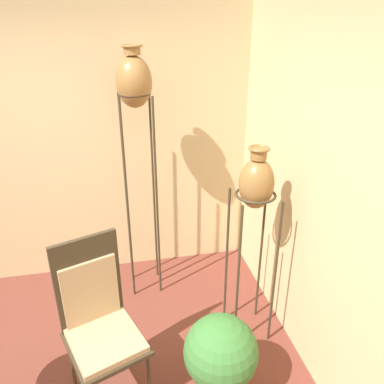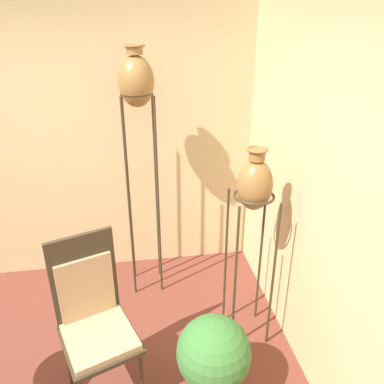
{
  "view_description": "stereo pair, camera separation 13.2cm",
  "coord_description": "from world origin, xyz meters",
  "px_view_note": "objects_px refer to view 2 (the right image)",
  "views": [
    {
      "loc": [
        0.57,
        -1.63,
        2.39
      ],
      "look_at": [
        1.12,
        1.05,
        1.15
      ],
      "focal_mm": 35.0,
      "sensor_mm": 36.0,
      "label": 1
    },
    {
      "loc": [
        0.7,
        -1.65,
        2.39
      ],
      "look_at": [
        1.12,
        1.05,
        1.15
      ],
      "focal_mm": 35.0,
      "sensor_mm": 36.0,
      "label": 2
    }
  ],
  "objects_px": {
    "potted_plant": "(213,358)",
    "vase_stand_medium": "(254,191)",
    "chair": "(93,314)",
    "vase_stand_tall": "(137,91)"
  },
  "relations": [
    {
      "from": "potted_plant",
      "to": "vase_stand_medium",
      "type": "bearing_deg",
      "value": 55.8
    },
    {
      "from": "chair",
      "to": "potted_plant",
      "type": "xyz_separation_m",
      "value": [
        0.76,
        -0.25,
        -0.26
      ]
    },
    {
      "from": "vase_stand_medium",
      "to": "vase_stand_tall",
      "type": "bearing_deg",
      "value": 135.02
    },
    {
      "from": "vase_stand_tall",
      "to": "vase_stand_medium",
      "type": "bearing_deg",
      "value": -44.98
    },
    {
      "from": "potted_plant",
      "to": "chair",
      "type": "bearing_deg",
      "value": 161.67
    },
    {
      "from": "vase_stand_tall",
      "to": "potted_plant",
      "type": "xyz_separation_m",
      "value": [
        0.38,
        -1.36,
        -1.5
      ]
    },
    {
      "from": "vase_stand_medium",
      "to": "chair",
      "type": "xyz_separation_m",
      "value": [
        -1.16,
        -0.33,
        -0.66
      ]
    },
    {
      "from": "potted_plant",
      "to": "vase_stand_tall",
      "type": "bearing_deg",
      "value": 105.48
    },
    {
      "from": "vase_stand_medium",
      "to": "potted_plant",
      "type": "xyz_separation_m",
      "value": [
        -0.4,
        -0.58,
        -0.91
      ]
    },
    {
      "from": "vase_stand_tall",
      "to": "chair",
      "type": "height_order",
      "value": "vase_stand_tall"
    }
  ]
}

